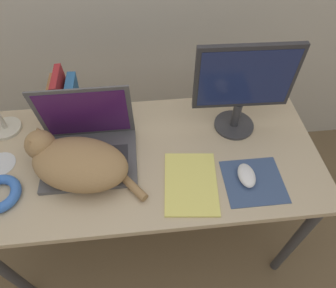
% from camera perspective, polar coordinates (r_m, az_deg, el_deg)
% --- Properties ---
extents(ground_plane, '(12.00, 12.00, 0.00)m').
position_cam_1_polar(ground_plane, '(1.76, -1.99, -25.78)').
color(ground_plane, brown).
extents(desk, '(1.41, 0.65, 0.75)m').
position_cam_1_polar(desk, '(1.29, -3.95, -4.32)').
color(desk, tan).
rests_on(desk, ground_plane).
extents(laptop, '(0.36, 0.28, 0.29)m').
position_cam_1_polar(laptop, '(1.22, -14.83, -0.35)').
color(laptop, '#4C4C51').
rests_on(laptop, desk).
extents(cat, '(0.45, 0.33, 0.16)m').
position_cam_1_polar(cat, '(1.16, -17.12, -3.27)').
color(cat, '#99754C').
rests_on(cat, desk).
extents(external_monitor, '(0.39, 0.17, 0.40)m').
position_cam_1_polar(external_monitor, '(1.20, 14.19, 10.67)').
color(external_monitor, '#333338').
rests_on(external_monitor, desk).
extents(mousepad, '(0.22, 0.21, 0.00)m').
position_cam_1_polar(mousepad, '(1.19, 15.97, -6.87)').
color(mousepad, '#384C75').
rests_on(mousepad, desk).
extents(computer_mouse, '(0.06, 0.11, 0.04)m').
position_cam_1_polar(computer_mouse, '(1.17, 14.73, -5.80)').
color(computer_mouse, silver).
rests_on(computer_mouse, mousepad).
extents(book_row, '(0.11, 0.16, 0.25)m').
position_cam_1_polar(book_row, '(1.34, -18.89, 7.64)').
color(book_row, olive).
rests_on(book_row, desk).
extents(notepad, '(0.22, 0.29, 0.01)m').
position_cam_1_polar(notepad, '(1.14, 4.36, -7.43)').
color(notepad, '#E5DB6B').
rests_on(notepad, desk).
extents(cd_disc, '(0.12, 0.12, 0.00)m').
position_cam_1_polar(cd_disc, '(1.36, -29.35, -3.38)').
color(cd_disc, silver).
rests_on(cd_disc, desk).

